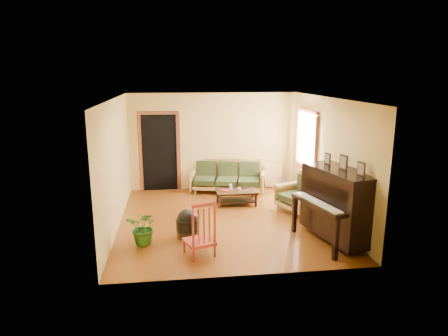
{
  "coord_description": "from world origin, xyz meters",
  "views": [
    {
      "loc": [
        -1.07,
        -8.11,
        3.09
      ],
      "look_at": [
        -0.01,
        0.2,
        1.1
      ],
      "focal_mm": 32.0,
      "sensor_mm": 36.0,
      "label": 1
    }
  ],
  "objects": [
    {
      "name": "doorway",
      "position": [
        -1.45,
        2.48,
        1.02
      ],
      "size": [
        1.08,
        0.16,
        2.05
      ],
      "primitive_type": "cube",
      "color": "black",
      "rests_on": "floor"
    },
    {
      "name": "book",
      "position": [
        0.06,
        0.93,
        0.36
      ],
      "size": [
        0.24,
        0.25,
        0.02
      ],
      "primitive_type": "imported",
      "rotation": [
        0.0,
        0.0,
        0.57
      ],
      "color": "maroon",
      "rests_on": "coffee_table"
    },
    {
      "name": "sofa",
      "position": [
        0.31,
        2.04,
        0.42
      ],
      "size": [
        2.08,
        1.23,
        0.84
      ],
      "primitive_type": "cube",
      "rotation": [
        0.0,
        0.0,
        -0.22
      ],
      "color": "#9F723A",
      "rests_on": "floor"
    },
    {
      "name": "armchair",
      "position": [
        1.7,
        0.28,
        0.44
      ],
      "size": [
        1.12,
        1.14,
        0.88
      ],
      "primitive_type": "cube",
      "rotation": [
        0.0,
        0.0,
        0.41
      ],
      "color": "#9F723A",
      "rests_on": "floor"
    },
    {
      "name": "footstool",
      "position": [
        -0.85,
        -0.85,
        0.21
      ],
      "size": [
        0.51,
        0.51,
        0.41
      ],
      "primitive_type": "cylinder",
      "rotation": [
        0.0,
        0.0,
        -0.19
      ],
      "color": "black",
      "rests_on": "floor"
    },
    {
      "name": "potted_plant",
      "position": [
        -1.65,
        -1.1,
        0.33
      ],
      "size": [
        0.75,
        0.7,
        0.67
      ],
      "primitive_type": "imported",
      "rotation": [
        0.0,
        0.0,
        -0.36
      ],
      "color": "#215A19",
      "rests_on": "floor"
    },
    {
      "name": "window",
      "position": [
        2.21,
        1.3,
        1.5
      ],
      "size": [
        0.12,
        1.36,
        1.46
      ],
      "primitive_type": "cube",
      "color": "white",
      "rests_on": "right_wall"
    },
    {
      "name": "candle",
      "position": [
        0.27,
        1.09,
        0.42
      ],
      "size": [
        0.1,
        0.1,
        0.13
      ],
      "primitive_type": "cylinder",
      "rotation": [
        0.0,
        0.0,
        0.34
      ],
      "color": "silver",
      "rests_on": "coffee_table"
    },
    {
      "name": "floor",
      "position": [
        0.0,
        0.0,
        0.0
      ],
      "size": [
        5.0,
        5.0,
        0.0
      ],
      "primitive_type": "plane",
      "color": "#58290B",
      "rests_on": "ground"
    },
    {
      "name": "leaning_frame",
      "position": [
        1.66,
        2.37,
        0.33
      ],
      "size": [
        0.5,
        0.14,
        0.66
      ],
      "primitive_type": "cube",
      "rotation": [
        0.0,
        0.0,
        0.06
      ],
      "color": "gold",
      "rests_on": "floor"
    },
    {
      "name": "glass_jar",
      "position": [
        0.47,
        0.95,
        0.38
      ],
      "size": [
        0.1,
        0.1,
        0.05
      ],
      "primitive_type": "cylinder",
      "rotation": [
        0.0,
        0.0,
        0.2
      ],
      "color": "silver",
      "rests_on": "coffee_table"
    },
    {
      "name": "red_chair",
      "position": [
        -0.68,
        -1.67,
        0.5
      ],
      "size": [
        0.62,
        0.64,
        1.0
      ],
      "primitive_type": "cube",
      "rotation": [
        0.0,
        0.0,
        0.36
      ],
      "color": "maroon",
      "rests_on": "floor"
    },
    {
      "name": "coffee_table",
      "position": [
        0.39,
        0.97,
        0.18
      ],
      "size": [
        0.97,
        0.53,
        0.35
      ],
      "primitive_type": "cube",
      "rotation": [
        0.0,
        0.0,
        0.0
      ],
      "color": "black",
      "rests_on": "floor"
    },
    {
      "name": "remote",
      "position": [
        0.61,
        1.13,
        0.36
      ],
      "size": [
        0.14,
        0.05,
        0.01
      ],
      "primitive_type": "cube",
      "rotation": [
        0.0,
        0.0,
        0.06
      ],
      "color": "black",
      "rests_on": "coffee_table"
    },
    {
      "name": "ceramic_crock",
      "position": [
        1.94,
        2.33,
        0.11
      ],
      "size": [
        0.22,
        0.22,
        0.22
      ],
      "primitive_type": "cylinder",
      "rotation": [
        0.0,
        0.0,
        0.32
      ],
      "color": "#304691",
      "rests_on": "floor"
    },
    {
      "name": "piano",
      "position": [
        1.93,
        -1.39,
        0.69
      ],
      "size": [
        1.27,
        1.74,
        1.39
      ],
      "primitive_type": "cube",
      "rotation": [
        0.0,
        0.0,
        0.24
      ],
      "color": "black",
      "rests_on": "floor"
    }
  ]
}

